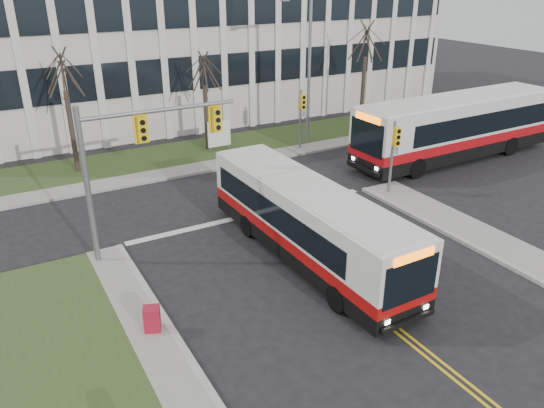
{
  "coord_description": "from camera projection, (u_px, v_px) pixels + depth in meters",
  "views": [
    {
      "loc": [
        -10.22,
        -11.86,
        10.49
      ],
      "look_at": [
        -0.82,
        4.88,
        2.0
      ],
      "focal_mm": 35.0,
      "sensor_mm": 36.0,
      "label": 1
    }
  ],
  "objects": [
    {
      "name": "ground",
      "position": [
        362.0,
        302.0,
        18.27
      ],
      "size": [
        120.0,
        120.0,
        0.0
      ],
      "primitive_type": "plane",
      "color": "black",
      "rests_on": "ground"
    },
    {
      "name": "sidewalk_cross",
      "position": [
        272.0,
        155.0,
        32.61
      ],
      "size": [
        44.0,
        1.6,
        0.14
      ],
      "primitive_type": "cube",
      "color": "#9E9B93",
      "rests_on": "ground"
    },
    {
      "name": "building_lawn",
      "position": [
        251.0,
        143.0,
        34.84
      ],
      "size": [
        44.0,
        5.0,
        0.12
      ],
      "primitive_type": "cube",
      "color": "#32481F",
      "rests_on": "ground"
    },
    {
      "name": "office_building",
      "position": [
        181.0,
        32.0,
        42.01
      ],
      "size": [
        40.0,
        16.0,
        12.0
      ],
      "primitive_type": "cube",
      "color": "beige",
      "rests_on": "ground"
    },
    {
      "name": "mast_arm_signal",
      "position": [
        130.0,
        153.0,
        19.75
      ],
      "size": [
        6.11,
        0.38,
        6.2
      ],
      "color": "slate",
      "rests_on": "ground"
    },
    {
      "name": "signal_pole_near",
      "position": [
        394.0,
        148.0,
        25.99
      ],
      "size": [
        0.34,
        0.39,
        3.8
      ],
      "color": "slate",
      "rests_on": "ground"
    },
    {
      "name": "signal_pole_far",
      "position": [
        302.0,
        111.0,
        32.77
      ],
      "size": [
        0.34,
        0.39,
        3.8
      ],
      "color": "slate",
      "rests_on": "ground"
    },
    {
      "name": "streetlight",
      "position": [
        307.0,
        64.0,
        32.69
      ],
      "size": [
        2.15,
        0.25,
        9.2
      ],
      "color": "slate",
      "rests_on": "ground"
    },
    {
      "name": "directory_sign",
      "position": [
        219.0,
        134.0,
        32.87
      ],
      "size": [
        1.5,
        0.12,
        2.0
      ],
      "color": "slate",
      "rests_on": "ground"
    },
    {
      "name": "tree_left",
      "position": [
        63.0,
        74.0,
        27.71
      ],
      "size": [
        1.8,
        1.8,
        7.7
      ],
      "color": "#42352B",
      "rests_on": "ground"
    },
    {
      "name": "tree_mid",
      "position": [
        204.0,
        72.0,
        31.71
      ],
      "size": [
        1.8,
        1.8,
        6.82
      ],
      "color": "#42352B",
      "rests_on": "ground"
    },
    {
      "name": "tree_right",
      "position": [
        366.0,
        43.0,
        36.51
      ],
      "size": [
        1.8,
        1.8,
        8.25
      ],
      "color": "#42352B",
      "rests_on": "ground"
    },
    {
      "name": "bus_main",
      "position": [
        307.0,
        223.0,
        20.53
      ],
      "size": [
        2.61,
        11.27,
        2.99
      ],
      "primitive_type": null,
      "rotation": [
        0.0,
        0.0,
        0.02
      ],
      "color": "silver",
      "rests_on": "ground"
    },
    {
      "name": "bus_cross",
      "position": [
        456.0,
        129.0,
        31.55
      ],
      "size": [
        13.84,
        3.26,
        3.68
      ],
      "primitive_type": null,
      "rotation": [
        0.0,
        0.0,
        -1.55
      ],
      "color": "silver",
      "rests_on": "ground"
    },
    {
      "name": "newspaper_box_red",
      "position": [
        152.0,
        321.0,
        16.52
      ],
      "size": [
        0.63,
        0.6,
        0.95
      ],
      "primitive_type": "cube",
      "rotation": [
        0.0,
        0.0,
        -0.37
      ],
      "color": "maroon",
      "rests_on": "ground"
    }
  ]
}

